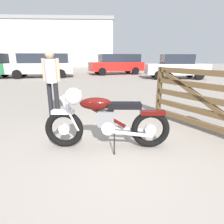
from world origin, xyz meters
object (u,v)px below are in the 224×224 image
at_px(vintage_motorcycle, 104,120).
at_px(bystander, 51,76).
at_px(white_estate_far, 176,67).
at_px(blue_hatchback_right, 117,63).
at_px(pale_sedan_back, 42,65).
at_px(timber_gate, 218,100).

relative_size(vintage_motorcycle, bystander, 1.25).
bearing_deg(white_estate_far, vintage_motorcycle, 67.90).
relative_size(vintage_motorcycle, blue_hatchback_right, 0.42).
relative_size(vintage_motorcycle, pale_sedan_back, 0.43).
bearing_deg(bystander, timber_gate, -99.53).
bearing_deg(blue_hatchback_right, timber_gate, 79.12).
xyz_separation_m(vintage_motorcycle, white_estate_far, (6.11, 9.95, 0.34)).
xyz_separation_m(timber_gate, bystander, (-3.28, 1.75, 0.32)).
distance_m(timber_gate, blue_hatchback_right, 13.85).
height_order(vintage_motorcycle, pale_sedan_back, pale_sedan_back).
bearing_deg(timber_gate, white_estate_far, -46.44).
relative_size(bystander, white_estate_far, 0.38).
bearing_deg(vintage_motorcycle, bystander, -52.08).
height_order(bystander, pale_sedan_back, pale_sedan_back).
distance_m(timber_gate, bystander, 3.73).
xyz_separation_m(bystander, pale_sedan_back, (-2.34, 10.19, -0.08)).
distance_m(vintage_motorcycle, white_estate_far, 11.69).
relative_size(white_estate_far, blue_hatchback_right, 0.90).
distance_m(vintage_motorcycle, bystander, 2.33).
bearing_deg(blue_hatchback_right, bystander, 63.86).
xyz_separation_m(vintage_motorcycle, bystander, (-1.11, 1.98, 0.53)).
bearing_deg(blue_hatchback_right, white_estate_far, 121.46).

